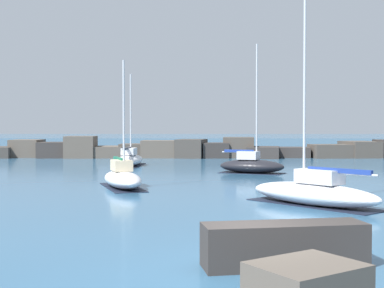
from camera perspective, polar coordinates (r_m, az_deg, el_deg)
The scene contains 8 objects.
ground_plane at distance 13.91m, azimuth 5.54°, elevation -13.09°, with size 600.00×600.00×0.00m, color #336084.
open_sea_beyond at distance 124.22m, azimuth 1.63°, elevation 0.09°, with size 400.00×116.00×0.01m.
breakwater_jetty at distance 64.23m, azimuth 3.48°, elevation -0.57°, with size 58.48×7.08×2.57m.
foreground_rocks at distance 12.65m, azimuth -10.48°, elevation -12.12°, with size 13.12×4.96×1.14m.
sailboat_moored_0 at distance 32.14m, azimuth -7.44°, elevation -3.57°, with size 3.79×6.27×7.51m.
sailboat_moored_1 at distance 25.31m, azimuth 12.85°, elevation -4.97°, with size 6.11×6.41×9.59m.
sailboat_moored_3 at distance 42.22m, azimuth 6.35°, elevation -2.22°, with size 5.67×4.09×10.08m.
sailboat_moored_4 at distance 50.31m, azimuth -6.66°, elevation -1.63°, with size 2.37×7.52×8.62m.
Camera 1 is at (-1.04, -13.41, 3.56)m, focal length 50.00 mm.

